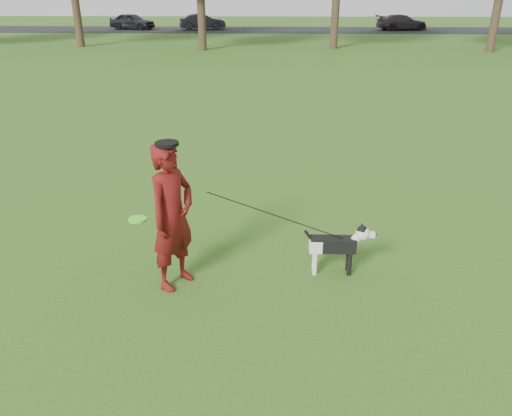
{
  "coord_description": "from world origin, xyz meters",
  "views": [
    {
      "loc": [
        0.21,
        -5.95,
        3.67
      ],
      "look_at": [
        0.02,
        0.08,
        0.95
      ],
      "focal_mm": 35.0,
      "sensor_mm": 36.0,
      "label": 1
    }
  ],
  "objects_px": {
    "man": "(172,217)",
    "car_left": "(132,21)",
    "car_right": "(402,22)",
    "car_mid": "(202,22)",
    "dog": "(338,243)"
  },
  "relations": [
    {
      "from": "man",
      "to": "car_left",
      "type": "height_order",
      "value": "man"
    },
    {
      "from": "man",
      "to": "car_right",
      "type": "distance_m",
      "value": 42.14
    },
    {
      "from": "car_left",
      "to": "car_mid",
      "type": "bearing_deg",
      "value": -72.86
    },
    {
      "from": "man",
      "to": "car_right",
      "type": "height_order",
      "value": "man"
    },
    {
      "from": "dog",
      "to": "car_mid",
      "type": "bearing_deg",
      "value": 99.98
    },
    {
      "from": "man",
      "to": "dog",
      "type": "xyz_separation_m",
      "value": [
        2.17,
        0.34,
        -0.52
      ]
    },
    {
      "from": "dog",
      "to": "car_right",
      "type": "distance_m",
      "value": 41.23
    },
    {
      "from": "car_left",
      "to": "car_right",
      "type": "distance_m",
      "value": 23.37
    },
    {
      "from": "man",
      "to": "car_mid",
      "type": "distance_m",
      "value": 40.58
    },
    {
      "from": "man",
      "to": "car_mid",
      "type": "xyz_separation_m",
      "value": [
        -4.86,
        40.29,
        -0.31
      ]
    },
    {
      "from": "car_mid",
      "to": "car_left",
      "type": "bearing_deg",
      "value": 76.96
    },
    {
      "from": "dog",
      "to": "car_right",
      "type": "relative_size",
      "value": 0.23
    },
    {
      "from": "man",
      "to": "car_right",
      "type": "xyz_separation_m",
      "value": [
        12.36,
        40.29,
        -0.33
      ]
    },
    {
      "from": "car_right",
      "to": "car_left",
      "type": "bearing_deg",
      "value": 79.63
    },
    {
      "from": "dog",
      "to": "car_right",
      "type": "xyz_separation_m",
      "value": [
        10.19,
        39.95,
        0.2
      ]
    }
  ]
}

